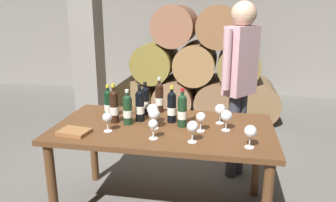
% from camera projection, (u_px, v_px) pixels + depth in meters
% --- Properties ---
extents(cellar_back_wall, '(10.00, 0.24, 2.80)m').
position_uv_depth(cellar_back_wall, '(205.00, 21.00, 6.34)').
color(cellar_back_wall, gray).
rests_on(cellar_back_wall, ground_plane).
extents(barrel_stack, '(2.49, 0.90, 1.69)m').
position_uv_depth(barrel_stack, '(196.00, 70.00, 5.02)').
color(barrel_stack, olive).
rests_on(barrel_stack, ground_plane).
extents(stone_pillar, '(0.32, 0.32, 2.60)m').
position_uv_depth(stone_pillar, '(87.00, 36.00, 4.14)').
color(stone_pillar, gray).
rests_on(stone_pillar, ground_plane).
extents(dining_table, '(1.70, 0.90, 0.76)m').
position_uv_depth(dining_table, '(163.00, 137.00, 2.58)').
color(dining_table, brown).
rests_on(dining_table, ground_plane).
extents(wine_bottle_0, '(0.07, 0.07, 0.31)m').
position_uv_depth(wine_bottle_0, '(140.00, 105.00, 2.64)').
color(wine_bottle_0, black).
rests_on(wine_bottle_0, dining_table).
extents(wine_bottle_1, '(0.07, 0.07, 0.31)m').
position_uv_depth(wine_bottle_1, '(182.00, 110.00, 2.52)').
color(wine_bottle_1, '#19381E').
rests_on(wine_bottle_1, dining_table).
extents(wine_bottle_2, '(0.07, 0.07, 0.32)m').
position_uv_depth(wine_bottle_2, '(114.00, 106.00, 2.61)').
color(wine_bottle_2, black).
rests_on(wine_bottle_2, dining_table).
extents(wine_bottle_3, '(0.07, 0.07, 0.31)m').
position_uv_depth(wine_bottle_3, '(159.00, 97.00, 2.87)').
color(wine_bottle_3, black).
rests_on(wine_bottle_3, dining_table).
extents(wine_bottle_4, '(0.07, 0.07, 0.29)m').
position_uv_depth(wine_bottle_4, '(145.00, 100.00, 2.81)').
color(wine_bottle_4, black).
rests_on(wine_bottle_4, dining_table).
extents(wine_bottle_5, '(0.07, 0.07, 0.28)m').
position_uv_depth(wine_bottle_5, '(128.00, 109.00, 2.57)').
color(wine_bottle_5, '#19381E').
rests_on(wine_bottle_5, dining_table).
extents(wine_bottle_6, '(0.07, 0.07, 0.30)m').
position_uv_depth(wine_bottle_6, '(172.00, 107.00, 2.62)').
color(wine_bottle_6, black).
rests_on(wine_bottle_6, dining_table).
extents(wine_bottle_7, '(0.07, 0.07, 0.28)m').
position_uv_depth(wine_bottle_7, '(108.00, 104.00, 2.72)').
color(wine_bottle_7, black).
rests_on(wine_bottle_7, dining_table).
extents(wine_glass_0, '(0.07, 0.07, 0.15)m').
position_uv_depth(wine_glass_0, '(107.00, 118.00, 2.42)').
color(wine_glass_0, white).
rests_on(wine_glass_0, dining_table).
extents(wine_glass_1, '(0.09, 0.09, 0.16)m').
position_uv_depth(wine_glass_1, '(153.00, 110.00, 2.58)').
color(wine_glass_1, white).
rests_on(wine_glass_1, dining_table).
extents(wine_glass_2, '(0.09, 0.09, 0.16)m').
position_uv_depth(wine_glass_2, '(220.00, 110.00, 2.59)').
color(wine_glass_2, white).
rests_on(wine_glass_2, dining_table).
extents(wine_glass_3, '(0.08, 0.08, 0.16)m').
position_uv_depth(wine_glass_3, '(250.00, 132.00, 2.14)').
color(wine_glass_3, white).
rests_on(wine_glass_3, dining_table).
extents(wine_glass_4, '(0.08, 0.08, 0.16)m').
position_uv_depth(wine_glass_4, '(193.00, 127.00, 2.23)').
color(wine_glass_4, white).
rests_on(wine_glass_4, dining_table).
extents(wine_glass_5, '(0.09, 0.09, 0.16)m').
position_uv_depth(wine_glass_5, '(226.00, 116.00, 2.44)').
color(wine_glass_5, white).
rests_on(wine_glass_5, dining_table).
extents(wine_glass_6, '(0.07, 0.07, 0.14)m').
position_uv_depth(wine_glass_6, '(153.00, 125.00, 2.29)').
color(wine_glass_6, white).
rests_on(wine_glass_6, dining_table).
extents(wine_glass_7, '(0.09, 0.09, 0.16)m').
position_uv_depth(wine_glass_7, '(154.00, 114.00, 2.48)').
color(wine_glass_7, white).
rests_on(wine_glass_7, dining_table).
extents(wine_glass_8, '(0.07, 0.07, 0.15)m').
position_uv_depth(wine_glass_8, '(201.00, 118.00, 2.43)').
color(wine_glass_8, white).
rests_on(wine_glass_8, dining_table).
extents(tasting_notebook, '(0.24, 0.19, 0.03)m').
position_uv_depth(tasting_notebook, '(74.00, 132.00, 2.40)').
color(tasting_notebook, '#936038').
rests_on(tasting_notebook, dining_table).
extents(sommelier_presenting, '(0.34, 0.41, 1.72)m').
position_uv_depth(sommelier_presenting, '(240.00, 75.00, 3.08)').
color(sommelier_presenting, '#383842').
rests_on(sommelier_presenting, ground_plane).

